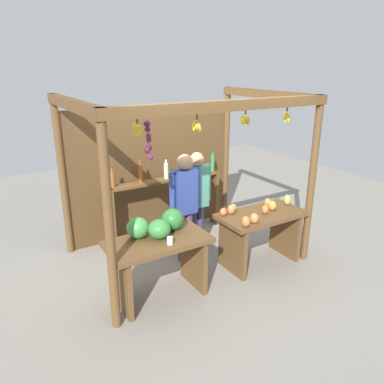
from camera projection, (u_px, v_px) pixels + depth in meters
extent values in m
plane|color=gray|center=(185.00, 255.00, 5.63)|extent=(12.00, 12.00, 0.00)
cylinder|color=brown|center=(109.00, 228.00, 3.72)|extent=(0.10, 0.10, 2.37)
cylinder|color=brown|center=(312.00, 182.00, 5.14)|extent=(0.10, 0.10, 2.37)
cylinder|color=brown|center=(63.00, 178.00, 5.34)|extent=(0.10, 0.10, 2.37)
cylinder|color=brown|center=(226.00, 154.00, 6.77)|extent=(0.10, 0.10, 2.37)
cube|color=brown|center=(230.00, 105.00, 4.06)|extent=(3.02, 0.12, 0.12)
cube|color=brown|center=(72.00, 104.00, 4.16)|extent=(0.12, 2.11, 0.12)
cube|color=brown|center=(268.00, 94.00, 5.59)|extent=(0.12, 2.11, 0.12)
cube|color=#52381E|center=(154.00, 171.00, 6.11)|extent=(2.92, 0.04, 2.13)
cylinder|color=brown|center=(287.00, 109.00, 4.72)|extent=(0.02, 0.02, 0.06)
ellipsoid|color=gold|center=(288.00, 118.00, 4.77)|extent=(0.04, 0.06, 0.12)
ellipsoid|color=gold|center=(286.00, 116.00, 4.78)|extent=(0.07, 0.05, 0.12)
ellipsoid|color=gold|center=(285.00, 116.00, 4.76)|extent=(0.08, 0.06, 0.12)
ellipsoid|color=gold|center=(285.00, 119.00, 4.73)|extent=(0.04, 0.06, 0.12)
ellipsoid|color=gold|center=(288.00, 119.00, 4.72)|extent=(0.07, 0.05, 0.12)
ellipsoid|color=gold|center=(289.00, 118.00, 4.73)|extent=(0.08, 0.05, 0.12)
cylinder|color=brown|center=(137.00, 120.00, 3.76)|extent=(0.02, 0.02, 0.06)
ellipsoid|color=gold|center=(140.00, 129.00, 3.80)|extent=(0.04, 0.08, 0.11)
ellipsoid|color=gold|center=(139.00, 131.00, 3.82)|extent=(0.05, 0.05, 0.11)
ellipsoid|color=gold|center=(137.00, 129.00, 3.82)|extent=(0.08, 0.05, 0.11)
ellipsoid|color=gold|center=(134.00, 129.00, 3.80)|extent=(0.07, 0.06, 0.11)
ellipsoid|color=gold|center=(134.00, 129.00, 3.78)|extent=(0.04, 0.05, 0.11)
ellipsoid|color=gold|center=(135.00, 131.00, 3.76)|extent=(0.05, 0.07, 0.11)
ellipsoid|color=gold|center=(137.00, 130.00, 3.76)|extent=(0.07, 0.06, 0.11)
ellipsoid|color=gold|center=(139.00, 130.00, 3.77)|extent=(0.07, 0.04, 0.11)
ellipsoid|color=gold|center=(141.00, 129.00, 3.78)|extent=(0.06, 0.06, 0.11)
cylinder|color=brown|center=(197.00, 117.00, 4.00)|extent=(0.02, 0.02, 0.06)
ellipsoid|color=gold|center=(199.00, 127.00, 4.06)|extent=(0.04, 0.06, 0.11)
ellipsoid|color=gold|center=(196.00, 126.00, 4.07)|extent=(0.06, 0.04, 0.11)
ellipsoid|color=gold|center=(194.00, 126.00, 4.03)|extent=(0.06, 0.07, 0.11)
ellipsoid|color=gold|center=(196.00, 125.00, 4.00)|extent=(0.05, 0.05, 0.11)
ellipsoid|color=gold|center=(200.00, 127.00, 4.01)|extent=(0.07, 0.05, 0.11)
cylinder|color=brown|center=(246.00, 112.00, 4.42)|extent=(0.02, 0.02, 0.06)
ellipsoid|color=gold|center=(247.00, 120.00, 4.46)|extent=(0.04, 0.07, 0.11)
ellipsoid|color=gold|center=(246.00, 119.00, 4.48)|extent=(0.06, 0.06, 0.12)
ellipsoid|color=gold|center=(244.00, 120.00, 4.48)|extent=(0.06, 0.04, 0.11)
ellipsoid|color=gold|center=(242.00, 120.00, 4.46)|extent=(0.05, 0.05, 0.11)
ellipsoid|color=gold|center=(242.00, 119.00, 4.44)|extent=(0.04, 0.05, 0.11)
ellipsoid|color=gold|center=(244.00, 121.00, 4.42)|extent=(0.05, 0.06, 0.11)
ellipsoid|color=gold|center=(245.00, 122.00, 4.42)|extent=(0.05, 0.05, 0.11)
ellipsoid|color=gold|center=(248.00, 120.00, 4.42)|extent=(0.07, 0.04, 0.11)
ellipsoid|color=gold|center=(248.00, 121.00, 4.45)|extent=(0.05, 0.05, 0.11)
cylinder|color=#4C422D|center=(148.00, 142.00, 3.95)|extent=(0.01, 0.01, 0.55)
sphere|color=#511938|center=(147.00, 124.00, 3.87)|extent=(0.07, 0.07, 0.07)
sphere|color=#511938|center=(147.00, 129.00, 3.92)|extent=(0.06, 0.06, 0.06)
sphere|color=#601E42|center=(149.00, 136.00, 3.96)|extent=(0.06, 0.06, 0.06)
sphere|color=#601E42|center=(149.00, 140.00, 3.98)|extent=(0.06, 0.06, 0.06)
sphere|color=#47142D|center=(149.00, 147.00, 3.99)|extent=(0.07, 0.07, 0.07)
sphere|color=#511938|center=(147.00, 150.00, 3.97)|extent=(0.07, 0.07, 0.07)
sphere|color=#601E42|center=(151.00, 157.00, 4.03)|extent=(0.07, 0.07, 0.07)
cube|color=brown|center=(158.00, 242.00, 4.38)|extent=(1.23, 0.64, 0.06)
cube|color=brown|center=(121.00, 282.00, 4.27)|extent=(0.06, 0.58, 0.72)
cube|color=brown|center=(193.00, 260.00, 4.75)|extent=(0.06, 0.58, 0.72)
ellipsoid|color=#429347|center=(138.00, 228.00, 4.38)|extent=(0.29, 0.29, 0.26)
ellipsoid|color=#38843D|center=(159.00, 229.00, 4.37)|extent=(0.31, 0.31, 0.23)
ellipsoid|color=#2D7533|center=(173.00, 219.00, 4.60)|extent=(0.32, 0.32, 0.27)
cylinder|color=white|center=(170.00, 241.00, 4.24)|extent=(0.07, 0.07, 0.09)
cube|color=brown|center=(262.00, 215.00, 5.17)|extent=(1.23, 0.64, 0.06)
cube|color=brown|center=(232.00, 248.00, 5.05)|extent=(0.06, 0.58, 0.72)
cube|color=brown|center=(285.00, 232.00, 5.53)|extent=(0.06, 0.58, 0.72)
ellipsoid|color=#E07F47|center=(254.00, 218.00, 4.80)|extent=(0.14, 0.14, 0.14)
ellipsoid|color=#CC7038|center=(223.00, 212.00, 5.04)|extent=(0.13, 0.13, 0.11)
ellipsoid|color=gold|center=(272.00, 206.00, 5.23)|extent=(0.16, 0.16, 0.14)
ellipsoid|color=#E07F47|center=(231.00, 209.00, 5.10)|extent=(0.14, 0.14, 0.14)
ellipsoid|color=#E07F47|center=(268.00, 203.00, 5.36)|extent=(0.14, 0.14, 0.13)
ellipsoid|color=#A8B24C|center=(287.00, 200.00, 5.43)|extent=(0.15, 0.15, 0.16)
ellipsoid|color=#A8B24C|center=(233.00, 208.00, 5.19)|extent=(0.13, 0.13, 0.11)
ellipsoid|color=#CC7038|center=(265.00, 210.00, 5.11)|extent=(0.10, 0.10, 0.13)
ellipsoid|color=#CC7038|center=(246.00, 222.00, 4.70)|extent=(0.14, 0.14, 0.14)
cube|color=brown|center=(112.00, 219.00, 5.66)|extent=(0.05, 0.20, 1.00)
cube|color=brown|center=(214.00, 197.00, 6.59)|extent=(0.05, 0.20, 1.00)
cube|color=brown|center=(166.00, 180.00, 5.97)|extent=(1.90, 0.22, 0.04)
cylinder|color=#994C1E|center=(112.00, 180.00, 5.48)|extent=(0.07, 0.07, 0.23)
cylinder|color=#994C1E|center=(112.00, 170.00, 5.44)|extent=(0.03, 0.03, 0.06)
cylinder|color=#994C1E|center=(140.00, 174.00, 5.70)|extent=(0.06, 0.06, 0.29)
cylinder|color=#994C1E|center=(140.00, 163.00, 5.64)|extent=(0.03, 0.03, 0.06)
cylinder|color=silver|center=(166.00, 171.00, 5.92)|extent=(0.07, 0.07, 0.25)
cylinder|color=silver|center=(166.00, 162.00, 5.87)|extent=(0.03, 0.03, 0.06)
cylinder|color=#338C4C|center=(190.00, 167.00, 6.13)|extent=(0.06, 0.06, 0.26)
cylinder|color=#338C4C|center=(190.00, 158.00, 6.08)|extent=(0.03, 0.03, 0.06)
cylinder|color=#338C4C|center=(213.00, 163.00, 6.35)|extent=(0.06, 0.06, 0.27)
cylinder|color=#338C4C|center=(213.00, 154.00, 6.30)|extent=(0.03, 0.03, 0.06)
cylinder|color=#543759|center=(182.00, 237.00, 5.35)|extent=(0.11, 0.11, 0.75)
cylinder|color=#543759|center=(189.00, 235.00, 5.41)|extent=(0.11, 0.11, 0.75)
cube|color=#2D428C|center=(185.00, 191.00, 5.15)|extent=(0.32, 0.19, 0.63)
cylinder|color=#2D428C|center=(172.00, 192.00, 5.04)|extent=(0.08, 0.08, 0.57)
cylinder|color=#2D428C|center=(197.00, 187.00, 5.24)|extent=(0.08, 0.08, 0.57)
sphere|color=tan|center=(185.00, 162.00, 5.01)|extent=(0.22, 0.22, 0.22)
cylinder|color=#393657|center=(193.00, 229.00, 5.64)|extent=(0.11, 0.11, 0.73)
cylinder|color=#393657|center=(200.00, 227.00, 5.69)|extent=(0.11, 0.11, 0.73)
cube|color=teal|center=(197.00, 187.00, 5.45)|extent=(0.32, 0.19, 0.61)
cylinder|color=teal|center=(185.00, 187.00, 5.34)|extent=(0.08, 0.08, 0.55)
cylinder|color=teal|center=(208.00, 183.00, 5.53)|extent=(0.08, 0.08, 0.55)
sphere|color=tan|center=(197.00, 159.00, 5.31)|extent=(0.21, 0.21, 0.21)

